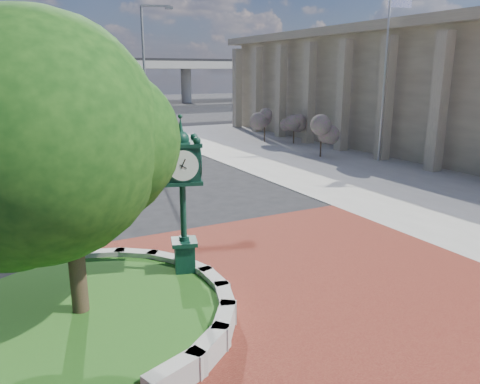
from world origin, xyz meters
name	(u,v)px	position (x,y,z in m)	size (l,w,h in m)	color
ground	(274,281)	(0.00, 0.00, 0.00)	(200.00, 200.00, 0.00)	black
plaza	(295,295)	(0.00, -1.00, 0.02)	(12.00, 12.00, 0.04)	maroon
sidewalk	(411,164)	(16.00, 10.00, 0.02)	(20.00, 50.00, 0.04)	#9E9B93
planter_wall	(179,293)	(-2.71, 0.00, 0.27)	(2.96, 6.77, 0.54)	#9E9B93
grass_bed	(82,318)	(-5.00, 0.00, 0.20)	(6.10, 6.10, 0.40)	#174513
civic_building	(473,89)	(23.60, 12.00, 4.33)	(17.35, 44.00, 8.60)	gray
overpass	(30,64)	(-0.22, 70.00, 6.54)	(90.00, 12.00, 7.50)	#9E9B93
tree_planter	(67,162)	(-5.00, 0.00, 3.72)	(5.20, 5.20, 6.33)	#38281C
tree_street	(38,114)	(-4.00, 18.00, 3.24)	(4.40, 4.40, 5.45)	#38281C
post_clock	(183,196)	(-2.19, 0.93, 2.43)	(1.10, 1.10, 4.42)	black
parked_car	(79,119)	(1.57, 39.97, 0.84)	(1.98, 4.92, 1.68)	#550C11
flagpole_b	(385,73)	(15.00, 11.73, 5.39)	(1.62, 0.40, 10.52)	silver
street_lamp_near	(148,67)	(3.66, 22.60, 5.75)	(2.13, 0.89, 9.81)	slate
street_lamp_far	(41,72)	(-1.69, 39.06, 5.41)	(2.07, 0.29, 9.23)	slate
shrub_near	(321,133)	(12.61, 14.55, 1.59)	(1.20, 1.20, 2.20)	#38281C
shrub_mid	(294,123)	(14.32, 20.21, 1.59)	(1.20, 1.20, 2.20)	#38281C
shrub_far	(265,122)	(12.80, 22.08, 1.59)	(1.20, 1.20, 2.20)	#38281C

